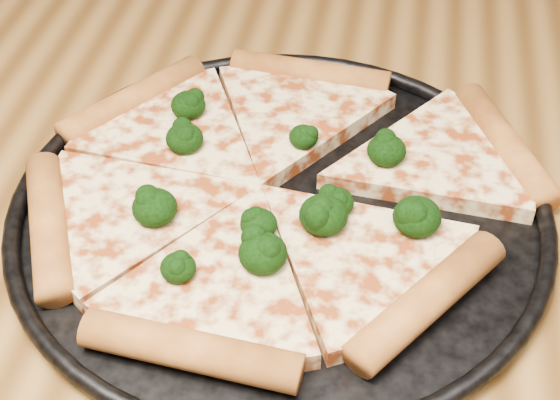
# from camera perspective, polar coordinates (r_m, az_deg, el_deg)

# --- Properties ---
(pizza_pan) EXTENTS (0.37, 0.37, 0.02)m
(pizza_pan) POSITION_cam_1_polar(r_m,az_deg,el_deg) (0.57, 0.00, -0.61)
(pizza_pan) COLOR black
(pizza_pan) RESTS_ON dining_table
(pizza) EXTENTS (0.37, 0.32, 0.02)m
(pizza) POSITION_cam_1_polar(r_m,az_deg,el_deg) (0.57, -0.66, 0.98)
(pizza) COLOR #FFDB9C
(pizza) RESTS_ON pizza_pan
(broccoli_florets) EXTENTS (0.20, 0.18, 0.02)m
(broccoli_florets) POSITION_cam_1_polar(r_m,az_deg,el_deg) (0.55, 0.41, 0.59)
(broccoli_florets) COLOR black
(broccoli_florets) RESTS_ON pizza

